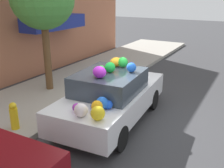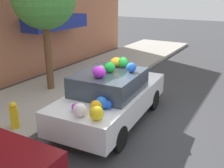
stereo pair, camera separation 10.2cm
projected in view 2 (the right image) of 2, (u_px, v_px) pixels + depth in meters
The scene contains 4 objects.
ground_plane at pixel (112, 120), 7.29m from camera, with size 60.00×60.00×0.00m, color #38383A.
sidewalk_curb at pixel (40, 99), 8.55m from camera, with size 24.00×3.20×0.15m.
fire_hydrant at pixel (14, 115), 6.45m from camera, with size 0.20×0.20×0.70m.
art_car at pixel (111, 96), 6.98m from camera, with size 4.12×1.99×1.71m.
Camera 2 is at (-5.65, -3.31, 3.34)m, focal length 42.00 mm.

